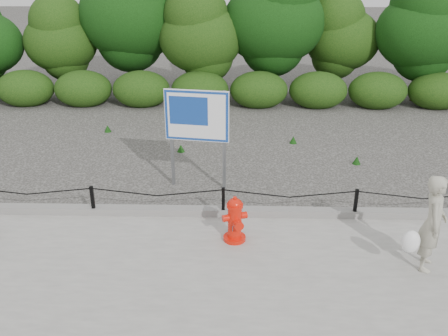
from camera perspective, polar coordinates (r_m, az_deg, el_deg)
ground at (r=9.20m, az=-0.08°, el=-6.21°), size 90.00×90.00×0.00m
sidewalk at (r=7.51m, az=-0.50°, el=-13.60°), size 14.00×4.00×0.08m
curb at (r=9.17m, az=-0.08°, el=-5.24°), size 14.00×0.22×0.14m
chain_barrier at (r=8.98m, az=-0.09°, el=-3.69°), size 10.06×0.06×0.60m
treeline at (r=17.08m, az=2.28°, el=16.93°), size 20.02×3.78×5.01m
fire_hydrant at (r=8.23m, az=1.32°, el=-6.26°), size 0.51×0.51×0.84m
pedestrian at (r=8.02m, az=23.67°, el=-6.23°), size 0.77×0.67×1.59m
advertising_sign at (r=9.91m, az=-3.31°, el=5.75°), size 1.35×0.30×2.18m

